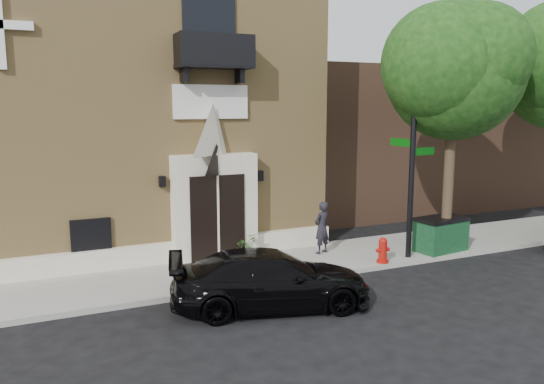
{
  "coord_description": "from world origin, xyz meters",
  "views": [
    {
      "loc": [
        -5.87,
        -12.4,
        4.83
      ],
      "look_at": [
        0.57,
        2.0,
        2.21
      ],
      "focal_mm": 35.0,
      "sensor_mm": 36.0,
      "label": 1
    }
  ],
  "objects_px": {
    "fire_hydrant": "(383,250)",
    "dumpster": "(441,234)",
    "black_sedan": "(271,279)",
    "pedestrian_near": "(322,228)",
    "street_sign": "(412,155)"
  },
  "relations": [
    {
      "from": "fire_hydrant",
      "to": "dumpster",
      "type": "relative_size",
      "value": 0.43
    },
    {
      "from": "black_sedan",
      "to": "pedestrian_near",
      "type": "height_order",
      "value": "pedestrian_near"
    },
    {
      "from": "dumpster",
      "to": "fire_hydrant",
      "type": "bearing_deg",
      "value": -179.45
    },
    {
      "from": "pedestrian_near",
      "to": "fire_hydrant",
      "type": "bearing_deg",
      "value": 104.53
    },
    {
      "from": "dumpster",
      "to": "pedestrian_near",
      "type": "height_order",
      "value": "pedestrian_near"
    },
    {
      "from": "street_sign",
      "to": "dumpster",
      "type": "bearing_deg",
      "value": -2.06
    },
    {
      "from": "fire_hydrant",
      "to": "dumpster",
      "type": "xyz_separation_m",
      "value": [
        2.5,
        0.33,
        0.18
      ]
    },
    {
      "from": "street_sign",
      "to": "dumpster",
      "type": "relative_size",
      "value": 3.55
    },
    {
      "from": "fire_hydrant",
      "to": "pedestrian_near",
      "type": "relative_size",
      "value": 0.46
    },
    {
      "from": "fire_hydrant",
      "to": "black_sedan",
      "type": "bearing_deg",
      "value": -160.7
    },
    {
      "from": "pedestrian_near",
      "to": "street_sign",
      "type": "bearing_deg",
      "value": 126.84
    },
    {
      "from": "street_sign",
      "to": "fire_hydrant",
      "type": "bearing_deg",
      "value": -177.38
    },
    {
      "from": "black_sedan",
      "to": "dumpster",
      "type": "height_order",
      "value": "black_sedan"
    },
    {
      "from": "pedestrian_near",
      "to": "black_sedan",
      "type": "bearing_deg",
      "value": 24.38
    },
    {
      "from": "black_sedan",
      "to": "street_sign",
      "type": "height_order",
      "value": "street_sign"
    }
  ]
}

